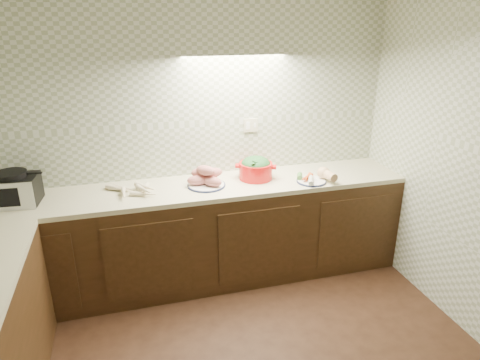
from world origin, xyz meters
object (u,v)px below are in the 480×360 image
object	(u,v)px
parsnip_pile	(124,189)
dutch_oven	(256,168)
toaster_oven	(13,189)
veg_plate	(316,176)
onion_bowl	(203,176)
sweet_potato_plate	(206,178)

from	to	relation	value
parsnip_pile	dutch_oven	bearing A→B (deg)	1.15
dutch_oven	toaster_oven	bearing A→B (deg)	-157.71
parsnip_pile	veg_plate	bearing A→B (deg)	-6.17
toaster_oven	parsnip_pile	bearing A→B (deg)	5.10
toaster_oven	dutch_oven	xyz separation A→B (m)	(1.92, 0.02, -0.02)
onion_bowl	dutch_oven	world-z (taller)	dutch_oven
dutch_oven	veg_plate	xyz separation A→B (m)	(0.49, -0.20, -0.06)
sweet_potato_plate	dutch_oven	size ratio (longest dim) A/B	0.88
dutch_oven	veg_plate	size ratio (longest dim) A/B	1.25
toaster_oven	parsnip_pile	size ratio (longest dim) A/B	1.03
parsnip_pile	toaster_oven	bearing A→B (deg)	179.72
parsnip_pile	veg_plate	distance (m)	1.62
toaster_oven	sweet_potato_plate	xyz separation A→B (m)	(1.47, -0.03, -0.05)
toaster_oven	sweet_potato_plate	size ratio (longest dim) A/B	1.15
toaster_oven	parsnip_pile	xyz separation A→B (m)	(0.80, -0.00, -0.09)
sweet_potato_plate	veg_plate	xyz separation A→B (m)	(0.94, -0.15, -0.02)
veg_plate	dutch_oven	bearing A→B (deg)	158.06
veg_plate	toaster_oven	bearing A→B (deg)	175.78
sweet_potato_plate	dutch_oven	bearing A→B (deg)	5.98
dutch_oven	parsnip_pile	bearing A→B (deg)	-157.12
onion_bowl	veg_plate	size ratio (longest dim) A/B	0.52
parsnip_pile	veg_plate	size ratio (longest dim) A/B	1.23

